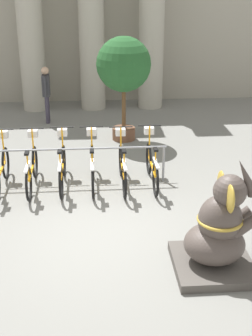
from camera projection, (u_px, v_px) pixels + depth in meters
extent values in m
plane|color=slate|center=(99.00, 232.00, 7.78)|extent=(60.00, 60.00, 0.00)
cube|color=#A39E8E|center=(91.00, 5.00, 14.50)|extent=(20.00, 0.20, 6.00)
cylinder|color=#ADA899|center=(30.00, 26.00, 13.65)|extent=(0.76, 0.76, 5.00)
cylinder|color=#ADA899|center=(91.00, 26.00, 13.77)|extent=(0.76, 0.76, 5.00)
cylinder|color=#ADA899|center=(152.00, 25.00, 13.90)|extent=(0.76, 0.76, 5.00)
cylinder|color=gray|center=(163.00, 164.00, 9.51)|extent=(0.05, 0.05, 0.75)
cylinder|color=gray|center=(62.00, 149.00, 9.23)|extent=(4.18, 0.04, 0.04)
torus|color=black|center=(6.00, 163.00, 9.66)|extent=(0.05, 0.67, 0.67)
cube|color=orange|center=(1.00, 171.00, 9.14)|extent=(0.04, 0.99, 0.04)
cylinder|color=orange|center=(3.00, 147.00, 9.48)|extent=(0.03, 0.03, 0.75)
cylinder|color=black|center=(1.00, 129.00, 9.33)|extent=(0.48, 0.03, 0.03)
cube|color=silver|center=(3.00, 134.00, 9.48)|extent=(0.20, 0.16, 0.14)
torus|color=black|center=(35.00, 162.00, 9.72)|extent=(0.05, 0.67, 0.67)
torus|color=black|center=(29.00, 184.00, 8.72)|extent=(0.05, 0.67, 0.67)
cube|color=orange|center=(32.00, 170.00, 9.20)|extent=(0.04, 0.99, 0.04)
cube|color=silver|center=(27.00, 167.00, 8.58)|extent=(0.06, 0.55, 0.03)
cylinder|color=orange|center=(28.00, 168.00, 8.70)|extent=(0.03, 0.03, 0.56)
cube|color=black|center=(27.00, 153.00, 8.58)|extent=(0.08, 0.18, 0.04)
cylinder|color=orange|center=(33.00, 146.00, 9.53)|extent=(0.03, 0.03, 0.75)
cylinder|color=black|center=(32.00, 128.00, 9.39)|extent=(0.48, 0.03, 0.03)
cube|color=silver|center=(33.00, 133.00, 9.53)|extent=(0.20, 0.16, 0.14)
torus|color=black|center=(64.00, 161.00, 9.79)|extent=(0.05, 0.67, 0.67)
torus|color=black|center=(61.00, 182.00, 8.79)|extent=(0.05, 0.67, 0.67)
cube|color=orange|center=(62.00, 169.00, 9.27)|extent=(0.04, 0.99, 0.04)
cube|color=silver|center=(60.00, 165.00, 8.65)|extent=(0.06, 0.55, 0.03)
cylinder|color=orange|center=(60.00, 167.00, 8.77)|extent=(0.03, 0.03, 0.56)
cube|color=black|center=(60.00, 152.00, 8.65)|extent=(0.08, 0.18, 0.04)
cylinder|color=orange|center=(63.00, 145.00, 9.60)|extent=(0.03, 0.03, 0.75)
cylinder|color=black|center=(62.00, 127.00, 9.46)|extent=(0.48, 0.03, 0.03)
cube|color=silver|center=(62.00, 132.00, 9.61)|extent=(0.20, 0.16, 0.14)
torus|color=black|center=(92.00, 160.00, 9.82)|extent=(0.05, 0.67, 0.67)
torus|color=black|center=(93.00, 182.00, 8.82)|extent=(0.05, 0.67, 0.67)
cube|color=orange|center=(92.00, 168.00, 9.30)|extent=(0.04, 0.99, 0.04)
cube|color=silver|center=(92.00, 165.00, 8.68)|extent=(0.06, 0.55, 0.03)
cylinder|color=orange|center=(92.00, 166.00, 8.80)|extent=(0.03, 0.03, 0.56)
cube|color=black|center=(92.00, 151.00, 8.69)|extent=(0.08, 0.18, 0.04)
cylinder|color=orange|center=(92.00, 144.00, 9.64)|extent=(0.03, 0.03, 0.75)
cylinder|color=black|center=(91.00, 127.00, 9.49)|extent=(0.48, 0.03, 0.03)
cube|color=silver|center=(91.00, 132.00, 9.64)|extent=(0.20, 0.16, 0.14)
torus|color=black|center=(121.00, 160.00, 9.81)|extent=(0.05, 0.67, 0.67)
torus|color=black|center=(125.00, 182.00, 8.81)|extent=(0.05, 0.67, 0.67)
cube|color=orange|center=(123.00, 168.00, 9.29)|extent=(0.04, 0.99, 0.04)
cube|color=silver|center=(125.00, 165.00, 8.67)|extent=(0.06, 0.55, 0.03)
cylinder|color=orange|center=(124.00, 166.00, 8.79)|extent=(0.03, 0.03, 0.56)
cube|color=black|center=(124.00, 151.00, 8.67)|extent=(0.08, 0.18, 0.04)
cylinder|color=orange|center=(121.00, 144.00, 9.62)|extent=(0.03, 0.03, 0.75)
cylinder|color=black|center=(121.00, 127.00, 9.48)|extent=(0.48, 0.03, 0.03)
cube|color=silver|center=(121.00, 132.00, 9.62)|extent=(0.20, 0.16, 0.14)
torus|color=black|center=(149.00, 159.00, 9.89)|extent=(0.05, 0.67, 0.67)
torus|color=black|center=(156.00, 180.00, 8.89)|extent=(0.05, 0.67, 0.67)
cube|color=orange|center=(152.00, 166.00, 9.37)|extent=(0.04, 0.99, 0.04)
cube|color=silver|center=(156.00, 163.00, 8.76)|extent=(0.06, 0.55, 0.03)
cylinder|color=orange|center=(155.00, 164.00, 8.88)|extent=(0.03, 0.03, 0.56)
cube|color=black|center=(156.00, 149.00, 8.76)|extent=(0.08, 0.18, 0.04)
cylinder|color=orange|center=(149.00, 143.00, 9.71)|extent=(0.03, 0.03, 0.75)
cylinder|color=black|center=(150.00, 125.00, 9.57)|extent=(0.48, 0.03, 0.03)
cube|color=silver|center=(149.00, 130.00, 9.71)|extent=(0.20, 0.16, 0.14)
cube|color=#4C4742|center=(213.00, 264.00, 6.81)|extent=(1.14, 1.14, 0.13)
ellipsoid|color=#4C423D|center=(214.00, 244.00, 6.67)|extent=(0.88, 0.78, 0.57)
ellipsoid|color=#4C423D|center=(220.00, 220.00, 6.52)|extent=(0.62, 0.57, 0.72)
sphere|color=#4C423D|center=(230.00, 191.00, 6.36)|extent=(0.47, 0.47, 0.47)
ellipsoid|color=#B79333|center=(221.00, 184.00, 6.57)|extent=(0.08, 0.33, 0.39)
ellipsoid|color=#B79333|center=(230.00, 199.00, 6.14)|extent=(0.08, 0.33, 0.39)
cone|color=#4C423D|center=(246.00, 177.00, 6.29)|extent=(0.40, 0.17, 0.58)
cylinder|color=#4C423D|center=(237.00, 219.00, 6.69)|extent=(0.46, 0.16, 0.41)
cylinder|color=#4C423D|center=(242.00, 228.00, 6.45)|extent=(0.46, 0.16, 0.41)
torus|color=#B79333|center=(220.00, 220.00, 6.52)|extent=(0.65, 0.65, 0.05)
cylinder|color=#383342|center=(48.00, 108.00, 13.29)|extent=(0.11, 0.11, 0.77)
cylinder|color=#383342|center=(47.00, 110.00, 13.13)|extent=(0.11, 0.11, 0.77)
cube|color=#333338|center=(46.00, 86.00, 12.95)|extent=(0.20, 0.32, 0.58)
sphere|color=tan|center=(45.00, 71.00, 12.78)|extent=(0.21, 0.21, 0.21)
cylinder|color=#333338|center=(46.00, 83.00, 13.12)|extent=(0.07, 0.07, 0.52)
cylinder|color=#333338|center=(45.00, 86.00, 12.75)|extent=(0.07, 0.07, 0.52)
cylinder|color=brown|center=(124.00, 133.00, 11.97)|extent=(0.58, 0.58, 0.31)
cylinder|color=brown|center=(124.00, 107.00, 11.70)|extent=(0.10, 0.10, 1.07)
sphere|color=#235628|center=(124.00, 64.00, 11.28)|extent=(1.34, 1.34, 1.34)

